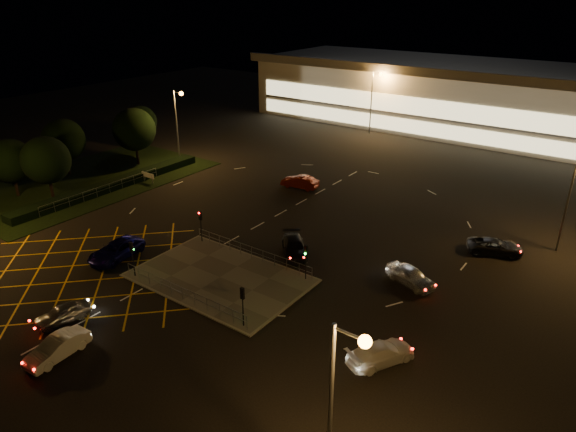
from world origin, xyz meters
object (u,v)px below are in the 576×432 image
Objects in this scene: car_queue_white at (57,348)px; car_left_blue at (116,250)px; car_circ_red at (300,182)px; signal_nw at (200,220)px; signal_ne at (306,255)px; signal_sw at (132,252)px; car_approach_white at (381,353)px; car_near_silver at (62,314)px; car_east_grey at (495,246)px; signal_se at (243,299)px; car_far_dkgrey at (294,247)px; car_right_silver at (411,276)px.

car_left_blue is at bearing 123.01° from car_queue_white.
car_circ_red is at bearing 93.88° from car_queue_white.
signal_nw is 12.00m from signal_ne.
car_queue_white is (4.20, -9.68, -1.65)m from signal_sw.
car_circ_red is 32.37m from car_approach_white.
car_approach_white is (22.43, -23.34, -0.07)m from car_circ_red.
car_near_silver is 9.72m from car_left_blue.
car_east_grey is (23.44, 22.11, -1.68)m from signal_sw.
car_circ_red is at bearing 92.39° from signal_nw.
signal_se is 24.95m from car_east_grey.
car_east_grey is (14.90, 10.86, -0.02)m from car_far_dkgrey.
car_queue_white is at bearing 164.81° from car_right_silver.
signal_se is at bearing -114.82° from car_far_dkgrey.
signal_ne is at bearing 67.04° from car_near_silver.
signal_se is (12.00, 0.00, 0.00)m from signal_sw.
signal_se is 0.71× the size of car_right_silver.
car_left_blue is 24.68m from car_circ_red.
car_approach_white is at bearing -5.63° from car_left_blue.
signal_sw is 1.00× the size of signal_ne.
signal_ne reaches higher than car_near_silver.
signal_ne is 0.68× the size of car_circ_red.
signal_nw is (0.00, 7.99, 0.00)m from signal_sw.
signal_nw is 0.80× the size of car_near_silver.
signal_ne is 8.78m from car_right_silver.
car_left_blue is at bearing 176.78° from car_far_dkgrey.
signal_nw is at bearing 159.02° from car_far_dkgrey.
signal_sw is at bearing 0.00° from signal_se.
car_circ_red reaches higher than car_near_silver.
signal_nw reaches higher than car_near_silver.
car_queue_white reaches higher than car_east_grey.
car_near_silver is 19.99m from car_far_dkgrey.
car_right_silver is (23.35, 11.34, -0.00)m from car_left_blue.
car_approach_white reaches higher than car_near_silver.
car_queue_white reaches higher than car_far_dkgrey.
signal_se reaches higher than car_east_grey.
signal_ne is 0.71× the size of car_right_silver.
signal_sw is 14.41m from signal_ne.
car_left_blue is (-4.88, 8.40, 0.09)m from car_near_silver.
signal_se is 0.80× the size of car_near_silver.
car_far_dkgrey is 17.14m from car_circ_red.
signal_ne is 0.58× the size of car_left_blue.
car_near_silver is (0.86, -15.19, -1.70)m from signal_nw.
car_far_dkgrey is (-3.46, 11.25, -1.66)m from signal_se.
car_right_silver is (7.33, 12.54, -1.61)m from signal_se.
signal_se is 0.64× the size of car_east_grey.
signal_sw and signal_ne have the same top height.
car_circ_red reaches higher than car_left_blue.
car_far_dkgrey is at bearing 103.58° from car_east_grey.
car_approach_white is at bearing -173.90° from signal_sw.
signal_nw is at bearing 98.56° from car_east_grey.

